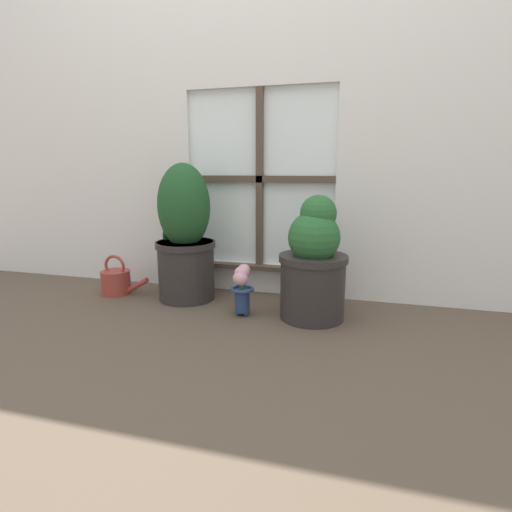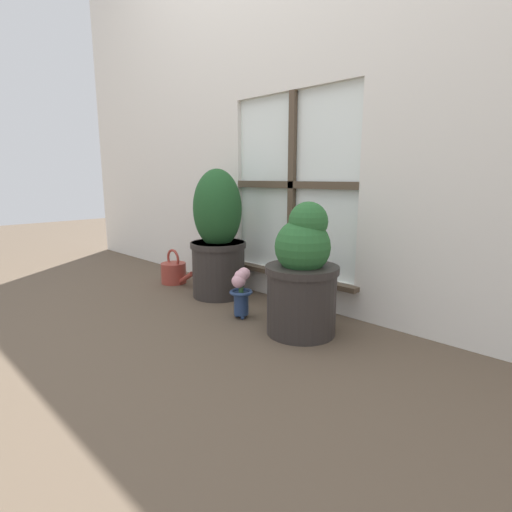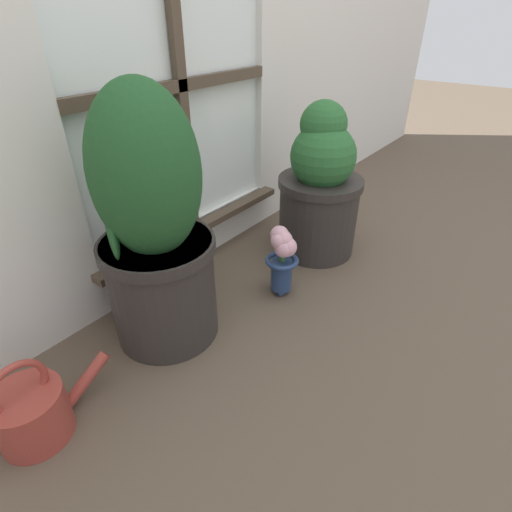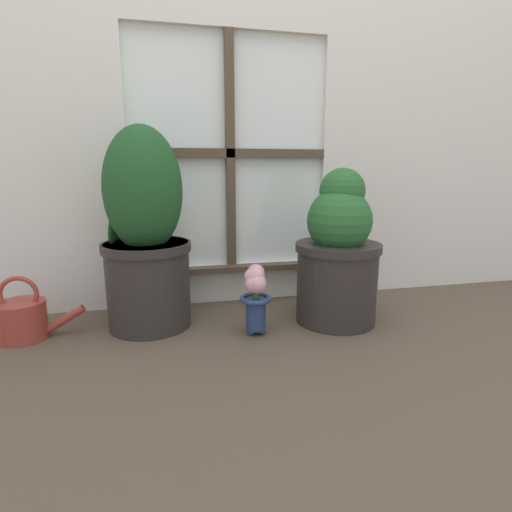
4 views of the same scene
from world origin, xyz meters
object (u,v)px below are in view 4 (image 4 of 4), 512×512
object	(u,v)px
potted_plant_left	(146,235)
watering_can	(23,318)
potted_plant_right	(338,255)
flower_vase	(255,292)

from	to	relation	value
potted_plant_left	watering_can	world-z (taller)	potted_plant_left
potted_plant_right	potted_plant_left	bearing A→B (deg)	171.13
flower_vase	potted_plant_right	bearing A→B (deg)	9.83
potted_plant_left	potted_plant_right	world-z (taller)	potted_plant_left
flower_vase	watering_can	xyz separation A→B (m)	(-0.77, 0.14, -0.08)
potted_plant_left	watering_can	size ratio (longest dim) A/B	2.52
watering_can	potted_plant_right	bearing A→B (deg)	-4.20
watering_can	potted_plant_left	bearing A→B (deg)	3.63
potted_plant_right	flower_vase	size ratio (longest dim) A/B	2.31
potted_plant_left	flower_vase	xyz separation A→B (m)	(0.36, -0.16, -0.18)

